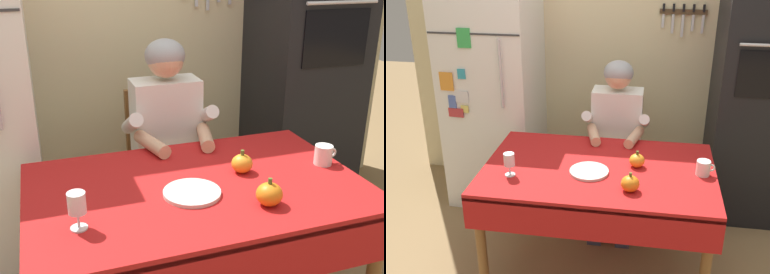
# 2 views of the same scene
# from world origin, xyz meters

# --- Properties ---
(ground_plane) EXTENTS (10.00, 10.00, 0.00)m
(ground_plane) POSITION_xyz_m (0.00, 0.00, 0.00)
(ground_plane) COLOR #93754C
(ground_plane) RESTS_ON ground
(back_wall_assembly) EXTENTS (3.70, 0.13, 2.60)m
(back_wall_assembly) POSITION_xyz_m (0.05, 1.35, 1.30)
(back_wall_assembly) COLOR beige
(back_wall_assembly) RESTS_ON ground
(refrigerator) EXTENTS (0.68, 0.71, 1.80)m
(refrigerator) POSITION_xyz_m (-0.95, 0.96, 0.90)
(refrigerator) COLOR white
(refrigerator) RESTS_ON ground
(wall_oven) EXTENTS (0.60, 0.64, 2.10)m
(wall_oven) POSITION_xyz_m (1.05, 1.00, 1.05)
(wall_oven) COLOR black
(wall_oven) RESTS_ON ground
(dining_table) EXTENTS (1.40, 0.90, 0.74)m
(dining_table) POSITION_xyz_m (0.00, 0.08, 0.66)
(dining_table) COLOR brown
(dining_table) RESTS_ON ground
(chair_behind_person) EXTENTS (0.40, 0.40, 0.93)m
(chair_behind_person) POSITION_xyz_m (0.05, 0.87, 0.51)
(chair_behind_person) COLOR brown
(chair_behind_person) RESTS_ON ground
(seated_person) EXTENTS (0.47, 0.55, 1.25)m
(seated_person) POSITION_xyz_m (0.05, 0.68, 0.74)
(seated_person) COLOR #38384C
(seated_person) RESTS_ON ground
(coffee_mug) EXTENTS (0.11, 0.08, 0.09)m
(coffee_mug) POSITION_xyz_m (0.62, 0.10, 0.79)
(coffee_mug) COLOR white
(coffee_mug) RESTS_ON dining_table
(wine_glass) EXTENTS (0.06, 0.06, 0.14)m
(wine_glass) POSITION_xyz_m (-0.50, -0.09, 0.84)
(wine_glass) COLOR white
(wine_glass) RESTS_ON dining_table
(pumpkin_large) EXTENTS (0.10, 0.10, 0.11)m
(pumpkin_large) POSITION_xyz_m (0.20, -0.15, 0.79)
(pumpkin_large) COLOR orange
(pumpkin_large) RESTS_ON dining_table
(pumpkin_medium) EXTENTS (0.09, 0.09, 0.11)m
(pumpkin_medium) POSITION_xyz_m (0.23, 0.14, 0.78)
(pumpkin_medium) COLOR orange
(pumpkin_medium) RESTS_ON dining_table
(serving_tray) EXTENTS (0.23, 0.23, 0.02)m
(serving_tray) POSITION_xyz_m (-0.05, 0.02, 0.75)
(serving_tray) COLOR silver
(serving_tray) RESTS_ON dining_table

